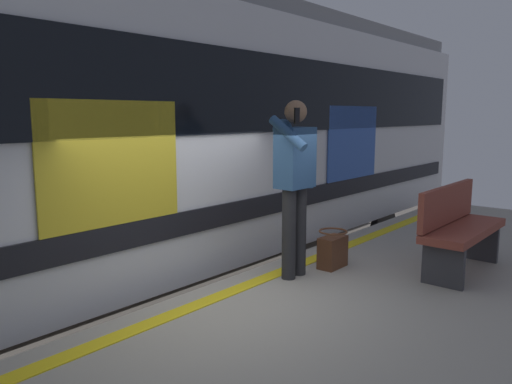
% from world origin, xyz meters
% --- Properties ---
extents(safety_line, '(11.96, 0.16, 0.01)m').
position_xyz_m(safety_line, '(0.00, 0.30, 1.06)').
color(safety_line, yellow).
rests_on(safety_line, platform).
extents(track_rail_near, '(15.87, 0.08, 0.16)m').
position_xyz_m(track_rail_near, '(0.00, -1.09, 0.08)').
color(track_rail_near, slate).
rests_on(track_rail_near, ground).
extents(track_rail_far, '(15.87, 0.08, 0.16)m').
position_xyz_m(track_rail_far, '(0.00, -2.53, 0.08)').
color(track_rail_far, slate).
rests_on(track_rail_far, ground).
extents(train_carriage, '(11.80, 2.91, 3.97)m').
position_xyz_m(train_carriage, '(-1.32, -1.80, 2.52)').
color(train_carriage, silver).
rests_on(train_carriage, ground).
extents(passenger, '(0.57, 0.55, 1.77)m').
position_xyz_m(passenger, '(-0.78, 0.47, 2.11)').
color(passenger, '#262628').
rests_on(passenger, platform).
extents(handbag, '(0.34, 0.31, 0.41)m').
position_xyz_m(handbag, '(-1.29, 0.62, 1.24)').
color(handbag, '#59331E').
rests_on(handbag, platform).
extents(bench, '(1.42, 0.44, 0.90)m').
position_xyz_m(bench, '(-2.03, 1.68, 1.54)').
color(bench, brown).
rests_on(bench, platform).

